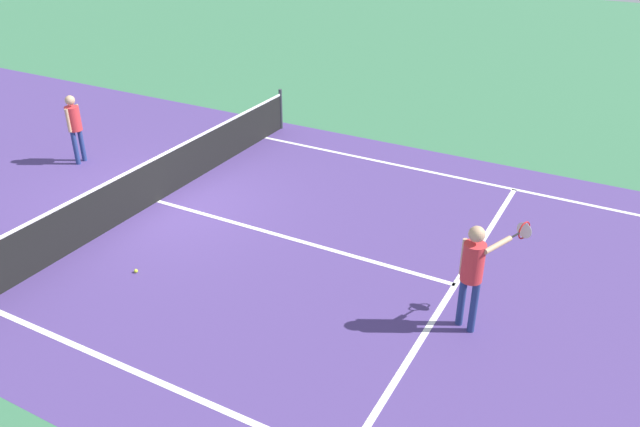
{
  "coord_description": "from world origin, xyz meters",
  "views": [
    {
      "loc": [
        -8.72,
        -8.59,
        6.01
      ],
      "look_at": [
        -0.5,
        -4.12,
        1.0
      ],
      "focal_mm": 35.62,
      "sensor_mm": 36.0,
      "label": 1
    }
  ],
  "objects_px": {
    "net": "(155,180)",
    "tennis_ball_near_net": "(136,271)",
    "player_near": "(474,266)",
    "player_far": "(74,122)"
  },
  "relations": [
    {
      "from": "net",
      "to": "tennis_ball_near_net",
      "type": "xyz_separation_m",
      "value": [
        -2.25,
        -1.49,
        -0.46
      ]
    },
    {
      "from": "player_near",
      "to": "player_far",
      "type": "distance_m",
      "value": 9.99
    },
    {
      "from": "net",
      "to": "player_far",
      "type": "xyz_separation_m",
      "value": [
        0.7,
        2.96,
        0.5
      ]
    },
    {
      "from": "player_near",
      "to": "net",
      "type": "bearing_deg",
      "value": 81.88
    },
    {
      "from": "tennis_ball_near_net",
      "to": "net",
      "type": "bearing_deg",
      "value": 33.49
    },
    {
      "from": "player_far",
      "to": "tennis_ball_near_net",
      "type": "distance_m",
      "value": 5.42
    },
    {
      "from": "player_near",
      "to": "player_far",
      "type": "height_order",
      "value": "player_near"
    },
    {
      "from": "net",
      "to": "player_far",
      "type": "height_order",
      "value": "player_far"
    },
    {
      "from": "net",
      "to": "player_far",
      "type": "bearing_deg",
      "value": 76.61
    },
    {
      "from": "player_near",
      "to": "tennis_ball_near_net",
      "type": "bearing_deg",
      "value": 103.2
    }
  ]
}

